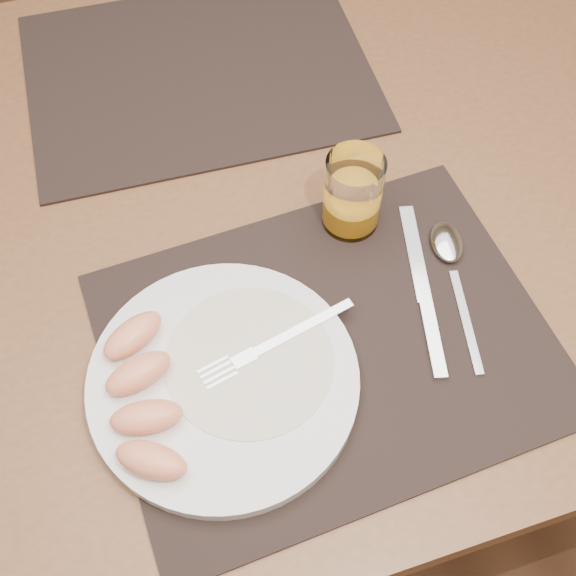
# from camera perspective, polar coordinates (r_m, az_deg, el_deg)

# --- Properties ---
(ground) EXTENTS (5.00, 5.00, 0.00)m
(ground) POSITION_cam_1_polar(r_m,az_deg,el_deg) (1.52, -1.71, -10.71)
(ground) COLOR brown
(ground) RESTS_ON ground
(table) EXTENTS (1.40, 0.90, 0.75)m
(table) POSITION_cam_1_polar(r_m,az_deg,el_deg) (0.93, -2.74, 4.27)
(table) COLOR brown
(table) RESTS_ON ground
(placemat_near) EXTENTS (0.47, 0.38, 0.00)m
(placemat_near) POSITION_cam_1_polar(r_m,az_deg,el_deg) (0.75, 3.20, -4.44)
(placemat_near) COLOR black
(placemat_near) RESTS_ON table
(placemat_far) EXTENTS (0.46, 0.37, 0.00)m
(placemat_far) POSITION_cam_1_polar(r_m,az_deg,el_deg) (1.02, -7.09, 16.59)
(placemat_far) COLOR black
(placemat_far) RESTS_ON table
(plate) EXTENTS (0.27, 0.27, 0.02)m
(plate) POSITION_cam_1_polar(r_m,az_deg,el_deg) (0.72, -5.12, -7.30)
(plate) COLOR white
(plate) RESTS_ON placemat_near
(plate_dressing) EXTENTS (0.17, 0.17, 0.00)m
(plate_dressing) POSITION_cam_1_polar(r_m,az_deg,el_deg) (0.72, -3.08, -5.69)
(plate_dressing) COLOR white
(plate_dressing) RESTS_ON plate
(fork) EXTENTS (0.17, 0.06, 0.00)m
(fork) POSITION_cam_1_polar(r_m,az_deg,el_deg) (0.73, -1.81, -4.74)
(fork) COLOR silver
(fork) RESTS_ON plate
(knife) EXTENTS (0.07, 0.22, 0.01)m
(knife) POSITION_cam_1_polar(r_m,az_deg,el_deg) (0.78, 10.78, -1.08)
(knife) COLOR silver
(knife) RESTS_ON placemat_near
(spoon) EXTENTS (0.06, 0.19, 0.01)m
(spoon) POSITION_cam_1_polar(r_m,az_deg,el_deg) (0.82, 12.63, 2.71)
(spoon) COLOR silver
(spoon) RESTS_ON placemat_near
(juice_glass) EXTENTS (0.06, 0.06, 0.10)m
(juice_glass) POSITION_cam_1_polar(r_m,az_deg,el_deg) (0.80, 5.12, 7.24)
(juice_glass) COLOR white
(juice_glass) RESTS_ON placemat_near
(grapefruit_wedges) EXTENTS (0.08, 0.19, 0.03)m
(grapefruit_wedges) POSITION_cam_1_polar(r_m,az_deg,el_deg) (0.71, -11.48, -8.26)
(grapefruit_wedges) COLOR #FF9668
(grapefruit_wedges) RESTS_ON plate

